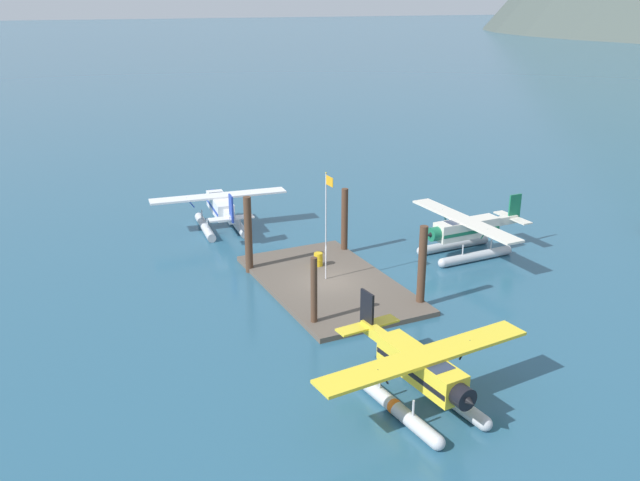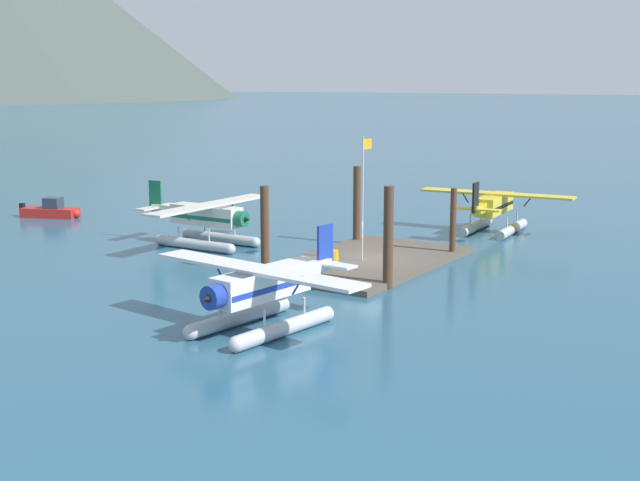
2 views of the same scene
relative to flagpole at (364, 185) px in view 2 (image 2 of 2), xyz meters
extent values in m
plane|color=#285670|center=(0.34, -0.01, -4.51)|extent=(1200.00, 1200.00, 0.00)
cube|color=brown|center=(0.34, -0.01, -4.36)|extent=(13.06, 7.50, 0.30)
cylinder|color=#4C3323|center=(-3.96, -3.66, -1.96)|extent=(0.50, 0.50, 5.09)
cylinder|color=#4C3323|center=(4.91, -3.17, -2.50)|extent=(0.36, 0.36, 4.01)
cylinder|color=#4C3323|center=(-4.37, 3.53, -2.18)|extent=(0.46, 0.46, 4.66)
cylinder|color=#4C3323|center=(5.24, 3.47, -2.06)|extent=(0.47, 0.47, 4.90)
cylinder|color=silver|center=(-0.11, 0.00, -0.83)|extent=(0.08, 0.08, 6.76)
cube|color=orange|center=(0.34, 0.00, 2.20)|extent=(0.90, 0.03, 0.56)
sphere|color=gold|center=(-0.11, 0.00, 2.60)|extent=(0.10, 0.10, 0.10)
cylinder|color=gold|center=(-2.32, 0.53, -3.77)|extent=(0.58, 0.58, 0.88)
torus|color=gold|center=(-2.32, 0.53, -3.77)|extent=(0.62, 0.62, 0.04)
sphere|color=orange|center=(13.80, -3.54, -4.17)|extent=(0.68, 0.68, 0.68)
cylinder|color=#B7BABF|center=(13.65, -1.03, -4.19)|extent=(5.63, 1.07, 0.64)
sphere|color=#B7BABF|center=(16.44, -0.81, -4.19)|extent=(0.64, 0.64, 0.64)
cylinder|color=#B7BABF|center=(13.84, -3.52, -4.19)|extent=(5.63, 1.07, 0.64)
sphere|color=#B7BABF|center=(16.63, -3.30, -4.19)|extent=(0.64, 0.64, 0.64)
cylinder|color=#B7BABF|center=(14.84, -0.93, -3.52)|extent=(0.10, 0.10, 0.70)
cylinder|color=#B7BABF|center=(12.45, -1.12, -3.52)|extent=(0.10, 0.10, 0.70)
cylinder|color=#B7BABF|center=(15.04, -3.43, -3.52)|extent=(0.10, 0.10, 0.70)
cylinder|color=#B7BABF|center=(12.64, -3.61, -3.52)|extent=(0.10, 0.10, 0.70)
cube|color=yellow|center=(13.74, -2.27, -2.57)|extent=(4.88, 1.61, 1.20)
cube|color=black|center=(13.74, -2.27, -2.67)|extent=(4.79, 1.62, 0.24)
cube|color=#283347|center=(14.82, -2.19, -2.24)|extent=(1.18, 1.14, 0.56)
cube|color=yellow|center=(14.04, -2.25, -1.90)|extent=(2.20, 10.48, 0.14)
cylinder|color=black|center=(13.87, -0.06, -2.23)|extent=(0.13, 0.63, 0.84)
cylinder|color=black|center=(14.21, -4.44, -2.23)|extent=(0.13, 0.63, 0.84)
cylinder|color=black|center=(16.44, -2.06, -2.57)|extent=(0.67, 1.00, 0.96)
cone|color=black|center=(16.88, -2.03, -2.57)|extent=(0.38, 0.39, 0.36)
cube|color=yellow|center=(10.50, -2.53, -2.47)|extent=(2.23, 0.61, 0.56)
cube|color=black|center=(9.61, -2.60, -1.62)|extent=(1.01, 0.20, 1.90)
cube|color=yellow|center=(9.71, -2.59, -2.37)|extent=(1.05, 3.25, 0.10)
cylinder|color=#B7BABF|center=(0.86, 10.95, -4.19)|extent=(0.70, 5.61, 0.64)
sphere|color=#B7BABF|center=(0.90, 8.15, -4.19)|extent=(0.64, 0.64, 0.64)
cylinder|color=#B7BABF|center=(-1.64, 10.92, -4.19)|extent=(0.70, 5.61, 0.64)
sphere|color=#B7BABF|center=(-1.60, 8.12, -4.19)|extent=(0.64, 0.64, 0.64)
cylinder|color=#B7BABF|center=(0.88, 9.75, -3.52)|extent=(0.10, 0.10, 0.70)
cylinder|color=#B7BABF|center=(0.85, 12.15, -3.52)|extent=(0.10, 0.10, 0.70)
cylinder|color=#B7BABF|center=(-1.62, 9.72, -3.52)|extent=(0.10, 0.10, 0.70)
cylinder|color=#B7BABF|center=(-1.65, 12.12, -3.52)|extent=(0.10, 0.10, 0.70)
cube|color=silver|center=(-0.39, 10.93, -2.57)|extent=(1.29, 4.81, 1.20)
cube|color=#196B47|center=(-0.39, 10.93, -2.67)|extent=(1.31, 4.72, 0.24)
cube|color=#283347|center=(-0.37, 9.85, -2.24)|extent=(1.07, 1.11, 0.56)
cube|color=silver|center=(-0.38, 10.63, -1.90)|extent=(10.42, 1.52, 0.14)
cylinder|color=#196B47|center=(1.82, 10.66, -2.23)|extent=(0.62, 0.09, 0.84)
cylinder|color=#196B47|center=(-2.58, 10.61, -2.23)|extent=(0.62, 0.09, 0.84)
cylinder|color=#196B47|center=(-0.36, 8.23, -2.57)|extent=(0.97, 0.61, 0.96)
cone|color=black|center=(-0.35, 7.78, -2.57)|extent=(0.36, 0.35, 0.36)
cube|color=silver|center=(-0.42, 14.18, -2.47)|extent=(0.47, 2.20, 0.56)
cube|color=#196B47|center=(-0.43, 15.08, -1.62)|extent=(0.13, 1.00, 1.90)
cube|color=silver|center=(-0.43, 14.98, -2.37)|extent=(3.21, 0.84, 0.10)
cylinder|color=#B7BABF|center=(-13.17, -3.91, -4.19)|extent=(5.64, 1.25, 0.64)
sphere|color=#B7BABF|center=(-15.96, -3.61, -4.19)|extent=(0.64, 0.64, 0.64)
cylinder|color=#B7BABF|center=(-12.90, -1.43, -4.19)|extent=(5.64, 1.25, 0.64)
sphere|color=#B7BABF|center=(-15.68, -1.12, -4.19)|extent=(0.64, 0.64, 0.64)
cylinder|color=#B7BABF|center=(-14.37, -3.78, -3.52)|extent=(0.10, 0.10, 0.70)
cylinder|color=#B7BABF|center=(-11.98, -4.05, -3.52)|extent=(0.10, 0.10, 0.70)
cylinder|color=#B7BABF|center=(-14.09, -1.30, -3.52)|extent=(0.10, 0.10, 0.70)
cylinder|color=#B7BABF|center=(-11.71, -1.56, -3.52)|extent=(0.10, 0.10, 0.70)
cube|color=white|center=(-13.04, -2.67, -2.57)|extent=(4.91, 1.76, 1.20)
cube|color=#1E389E|center=(-13.04, -2.67, -2.67)|extent=(4.81, 1.77, 0.24)
cube|color=#283347|center=(-14.11, -2.55, -2.24)|extent=(1.21, 1.17, 0.56)
cube|color=white|center=(-13.33, -2.64, -1.90)|extent=(2.53, 10.49, 0.14)
cylinder|color=#1E389E|center=(-13.57, -4.83, -2.23)|extent=(0.15, 0.63, 0.84)
cylinder|color=#1E389E|center=(-13.09, -0.45, -2.23)|extent=(0.15, 0.63, 0.84)
cylinder|color=#1E389E|center=(-15.72, -2.38, -2.57)|extent=(0.70, 1.02, 0.96)
cone|color=black|center=(-16.17, -2.33, -2.57)|extent=(0.39, 0.40, 0.36)
cube|color=white|center=(-9.81, -3.03, -2.47)|extent=(2.23, 0.68, 0.56)
cube|color=#1E389E|center=(-8.91, -3.13, -1.62)|extent=(1.01, 0.23, 1.90)
cube|color=white|center=(-9.01, -3.11, -2.37)|extent=(1.15, 3.27, 0.10)
cube|color=#B2231E|center=(1.98, 28.22, -4.16)|extent=(2.88, 4.46, 0.70)
sphere|color=#B2231E|center=(2.72, 26.25, -4.16)|extent=(0.70, 0.70, 0.70)
cube|color=#283347|center=(2.09, 27.94, -3.41)|extent=(1.45, 1.51, 0.80)
cube|color=black|center=(1.18, 30.35, -3.91)|extent=(0.45, 0.43, 0.80)
camera|label=1|loc=(34.65, -17.12, 12.30)|focal=37.73mm
camera|label=2|loc=(-40.07, -22.81, 5.59)|focal=47.62mm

